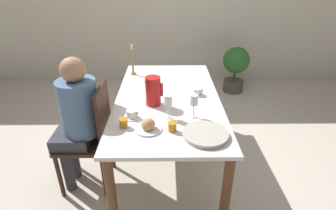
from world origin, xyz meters
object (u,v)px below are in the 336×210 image
at_px(red_pitcher, 153,91).
at_px(jam_jar_amber, 172,126).
at_px(person_seated, 77,115).
at_px(candlestick_tall, 133,63).
at_px(potted_plant, 236,66).
at_px(wine_glass_juice, 194,101).
at_px(bread_plate, 148,126).
at_px(teacup_across, 197,92).
at_px(chair_person_side, 92,135).
at_px(jam_jar_red, 124,122).
at_px(wine_glass_water, 169,101).
at_px(teacup_near_person, 132,115).
at_px(serving_tray, 205,134).

relative_size(red_pitcher, jam_jar_amber, 3.54).
relative_size(person_seated, candlestick_tall, 3.65).
height_order(red_pitcher, potted_plant, red_pitcher).
xyz_separation_m(wine_glass_juice, jam_jar_amber, (-0.17, -0.20, -0.10)).
bearing_deg(bread_plate, person_seated, 157.14).
bearing_deg(candlestick_tall, teacup_across, -39.59).
bearing_deg(candlestick_tall, chair_person_side, -107.77).
height_order(jam_jar_amber, potted_plant, jam_jar_amber).
bearing_deg(teacup_across, red_pitcher, -154.58).
bearing_deg(candlestick_tall, potted_plant, 38.56).
bearing_deg(jam_jar_red, jam_jar_amber, -8.76).
relative_size(chair_person_side, jam_jar_amber, 13.65).
height_order(wine_glass_water, potted_plant, wine_glass_water).
xyz_separation_m(wine_glass_juice, teacup_near_person, (-0.48, -0.01, -0.11)).
bearing_deg(candlestick_tall, teacup_near_person, -84.53).
bearing_deg(red_pitcher, chair_person_side, -165.55).
distance_m(red_pitcher, jam_jar_red, 0.42).
relative_size(bread_plate, candlestick_tall, 0.60).
relative_size(bread_plate, potted_plant, 0.27).
bearing_deg(wine_glass_water, chair_person_side, 171.75).
distance_m(teacup_across, candlestick_tall, 0.84).
bearing_deg(teacup_near_person, bread_plate, -51.45).
relative_size(wine_glass_water, serving_tray, 0.60).
xyz_separation_m(chair_person_side, serving_tray, (0.90, -0.35, 0.24)).
relative_size(red_pitcher, bread_plate, 1.27).
bearing_deg(red_pitcher, potted_plant, 57.52).
bearing_deg(wine_glass_water, potted_plant, 63.15).
bearing_deg(candlestick_tall, wine_glass_water, -68.34).
relative_size(wine_glass_juice, candlestick_tall, 0.58).
bearing_deg(bread_plate, chair_person_side, 152.22).
bearing_deg(teacup_near_person, jam_jar_amber, -31.27).
distance_m(serving_tray, bread_plate, 0.41).
bearing_deg(teacup_near_person, chair_person_side, 165.90).
distance_m(red_pitcher, wine_glass_water, 0.26).
distance_m(person_seated, jam_jar_red, 0.47).
height_order(chair_person_side, red_pitcher, red_pitcher).
bearing_deg(chair_person_side, potted_plant, -40.54).
distance_m(bread_plate, jam_jar_amber, 0.17).
xyz_separation_m(teacup_near_person, candlestick_tall, (-0.09, 0.94, 0.10)).
relative_size(chair_person_side, candlestick_tall, 2.91).
distance_m(jam_jar_red, potted_plant, 2.64).
relative_size(red_pitcher, potted_plant, 0.35).
distance_m(serving_tray, jam_jar_amber, 0.24).
distance_m(person_seated, wine_glass_water, 0.76).
height_order(teacup_across, candlestick_tall, candlestick_tall).
distance_m(red_pitcher, teacup_across, 0.45).
bearing_deg(teacup_near_person, wine_glass_juice, 1.21).
distance_m(person_seated, jam_jar_amber, 0.81).
height_order(chair_person_side, person_seated, person_seated).
height_order(chair_person_side, wine_glass_juice, chair_person_side).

